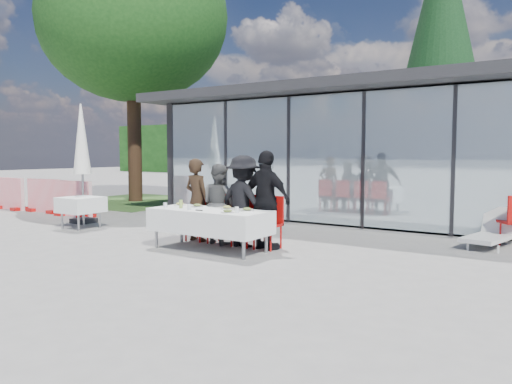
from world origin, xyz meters
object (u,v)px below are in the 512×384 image
Objects in this scene: juice_bottle at (181,204)px; folded_eyeglasses at (199,210)px; spare_table_left at (81,205)px; plate_a at (180,204)px; plate_d at (247,210)px; diner_chair_c at (247,218)px; diner_chair_d at (270,220)px; market_umbrella at (82,146)px; conifer_tree at (441,41)px; diner_a at (197,200)px; plate_extra at (228,211)px; deciduous_tree at (132,21)px; diner_d at (266,200)px; plate_b at (197,206)px; plate_c at (227,208)px; dining_table at (210,221)px; diner_c at (243,201)px; diner_b at (219,204)px; diner_chair_b at (223,216)px; lounger at (491,233)px; diner_chair_a at (201,214)px.

juice_bottle reaches higher than folded_eyeglasses.
plate_a is at bearing -4.13° from spare_table_left.
diner_chair_c is at bearing 124.47° from plate_d.
market_umbrella is (-5.74, 0.27, 1.40)m from diner_chair_d.
conifer_tree reaches higher than market_umbrella.
plate_extra is at bearing 154.32° from diner_a.
deciduous_tree is at bearing 123.84° from market_umbrella.
diner_d is 7.74× the size of plate_b.
dining_table is at bearing -141.43° from plate_c.
diner_c is at bearing 80.80° from plate_c.
folded_eyeglasses is (-0.27, -0.47, -0.02)m from plate_c.
folded_eyeglasses is at bearing 119.33° from diner_b.
diner_chair_b is 5.16m from lounger.
plate_c is (-0.58, -0.42, -0.13)m from diner_d.
diner_chair_d is 5.04m from spare_table_left.
plate_d is 0.08× the size of market_umbrella.
dining_table is 5.21m from market_umbrella.
diner_a is 0.57m from diner_b.
plate_b is at bearing 178.94° from plate_d.
diner_a is at bearing -173.64° from diner_chair_c.
diner_d is at bearing -170.37° from diner_c.
diner_b is 6.65× the size of plate_c.
plate_a is at bearing -178.29° from plate_c.
diner_chair_b is 0.54× the size of diner_d.
plate_a is at bearing 30.81° from diner_c.
plate_d is (1.00, -0.62, 0.24)m from diner_chair_b.
plate_c is (1.07, -0.55, 0.24)m from diner_chair_a.
diner_chair_c is 4.15× the size of plate_a.
diner_chair_b is 10.99m from deciduous_tree.
plate_b and plate_extra have the same top height.
plate_d is 11.88m from deciduous_tree.
spare_table_left is 0.60× the size of lounger.
plate_a is (-0.05, -0.46, -0.05)m from diner_a.
plate_d is 4.95m from spare_table_left.
diner_a is 3.40m from spare_table_left.
diner_a is at bearing 130.33° from plate_b.
diner_d reaches higher than plate_a.
conifer_tree is at bearing 109.21° from lounger.
plate_extra is at bearing -24.05° from dining_table.
diner_a reaches higher than plate_d.
diner_c reaches higher than lounger.
spare_table_left is (-4.45, 0.21, -0.22)m from plate_c.
diner_chair_c is 4.67m from lounger.
plate_c is at bearing 172.22° from plate_d.
market_umbrella reaches higher than plate_b.
spare_table_left is (-3.94, -0.22, -0.23)m from diner_b.
conifer_tree is (1.76, 11.96, 5.45)m from diner_chair_a.
folded_eyeglasses is (-0.63, 0.00, -0.02)m from plate_extra.
diner_chair_a and diner_chair_b have the same top height.
conifer_tree is (5.14, 12.30, 5.43)m from spare_table_left.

